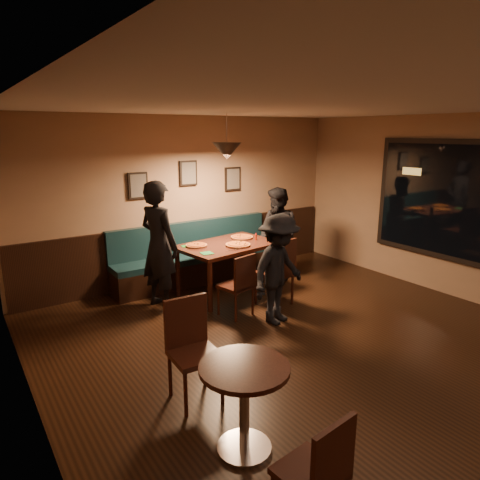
# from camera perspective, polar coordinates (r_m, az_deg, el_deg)

# --- Properties ---
(floor) EXTENTS (7.00, 7.00, 0.00)m
(floor) POSITION_cam_1_polar(r_m,az_deg,el_deg) (5.27, 12.19, -14.91)
(floor) COLOR black
(floor) RESTS_ON ground
(ceiling) EXTENTS (7.00, 7.00, 0.00)m
(ceiling) POSITION_cam_1_polar(r_m,az_deg,el_deg) (4.64, 14.04, 17.04)
(ceiling) COLOR silver
(ceiling) RESTS_ON ground
(wall_back) EXTENTS (6.00, 0.00, 6.00)m
(wall_back) POSITION_cam_1_polar(r_m,az_deg,el_deg) (7.53, -6.85, 5.36)
(wall_back) COLOR #8C704F
(wall_back) RESTS_ON ground
(wall_left) EXTENTS (0.00, 7.00, 7.00)m
(wall_left) POSITION_cam_1_polar(r_m,az_deg,el_deg) (3.34, -25.05, -7.04)
(wall_left) COLOR #8C704F
(wall_left) RESTS_ON ground
(wainscot) EXTENTS (5.88, 0.06, 1.00)m
(wainscot) POSITION_cam_1_polar(r_m,az_deg,el_deg) (7.69, -6.55, -1.31)
(wainscot) COLOR black
(wainscot) RESTS_ON ground
(booth_bench) EXTENTS (3.00, 0.60, 1.00)m
(booth_bench) POSITION_cam_1_polar(r_m,az_deg,el_deg) (7.46, -5.58, -1.76)
(booth_bench) COLOR #0F232D
(booth_bench) RESTS_ON ground
(window_frame) EXTENTS (0.06, 2.56, 1.86)m
(window_frame) POSITION_cam_1_polar(r_m,az_deg,el_deg) (7.41, 26.03, 4.67)
(window_frame) COLOR black
(window_frame) RESTS_ON wall_right
(window_glass) EXTENTS (0.00, 2.40, 2.40)m
(window_glass) POSITION_cam_1_polar(r_m,az_deg,el_deg) (7.38, 25.92, 4.65)
(window_glass) COLOR black
(window_glass) RESTS_ON wall_right
(picture_left) EXTENTS (0.32, 0.04, 0.42)m
(picture_left) POSITION_cam_1_polar(r_m,az_deg,el_deg) (7.10, -13.30, 7.00)
(picture_left) COLOR black
(picture_left) RESTS_ON wall_back
(picture_center) EXTENTS (0.32, 0.04, 0.42)m
(picture_center) POSITION_cam_1_polar(r_m,az_deg,el_deg) (7.45, -6.84, 8.75)
(picture_center) COLOR black
(picture_center) RESTS_ON wall_back
(picture_right) EXTENTS (0.32, 0.04, 0.42)m
(picture_right) POSITION_cam_1_polar(r_m,az_deg,el_deg) (7.92, -0.98, 8.07)
(picture_right) COLOR black
(picture_right) RESTS_ON wall_back
(pendant_lamp) EXTENTS (0.44, 0.44, 0.25)m
(pendant_lamp) POSITION_cam_1_polar(r_m,az_deg,el_deg) (6.59, -1.75, 11.65)
(pendant_lamp) COLOR black
(pendant_lamp) RESTS_ON ceiling
(dining_table) EXTENTS (1.64, 1.17, 0.81)m
(dining_table) POSITION_cam_1_polar(r_m,az_deg,el_deg) (6.92, -1.64, -3.78)
(dining_table) COLOR black
(dining_table) RESTS_ON floor
(chair_near_left) EXTENTS (0.47, 0.47, 0.90)m
(chair_near_left) POSITION_cam_1_polar(r_m,az_deg,el_deg) (6.08, -0.59, -5.89)
(chair_near_left) COLOR black
(chair_near_left) RESTS_ON floor
(chair_near_right) EXTENTS (0.52, 0.52, 1.03)m
(chair_near_right) POSITION_cam_1_polar(r_m,az_deg,el_deg) (6.45, 4.54, -4.16)
(chair_near_right) COLOR black
(chair_near_right) RESTS_ON floor
(diner_left) EXTENTS (0.62, 0.78, 1.88)m
(diner_left) POSITION_cam_1_polar(r_m,az_deg,el_deg) (6.35, -10.62, -0.69)
(diner_left) COLOR black
(diner_left) RESTS_ON floor
(diner_right) EXTENTS (0.65, 0.82, 1.61)m
(diner_right) POSITION_cam_1_polar(r_m,az_deg,el_deg) (7.51, 5.03, 0.75)
(diner_right) COLOR black
(diner_right) RESTS_ON floor
(diner_front) EXTENTS (1.09, 0.81, 1.50)m
(diner_front) POSITION_cam_1_polar(r_m,az_deg,el_deg) (5.79, 5.12, -3.88)
(diner_front) COLOR black
(diner_front) RESTS_ON floor
(pizza_a) EXTENTS (0.39, 0.39, 0.04)m
(pizza_a) POSITION_cam_1_polar(r_m,az_deg,el_deg) (6.69, -5.76, -0.68)
(pizza_a) COLOR orange
(pizza_a) RESTS_ON dining_table
(pizza_b) EXTENTS (0.44, 0.44, 0.04)m
(pizza_b) POSITION_cam_1_polar(r_m,az_deg,el_deg) (6.67, -0.28, -0.62)
(pizza_b) COLOR gold
(pizza_b) RESTS_ON dining_table
(pizza_c) EXTENTS (0.41, 0.41, 0.04)m
(pizza_c) POSITION_cam_1_polar(r_m,az_deg,el_deg) (7.16, 0.24, 0.40)
(pizza_c) COLOR orange
(pizza_c) RESTS_ON dining_table
(soda_glass) EXTENTS (0.08, 0.08, 0.15)m
(soda_glass) POSITION_cam_1_polar(r_m,az_deg,el_deg) (6.89, 4.13, 0.26)
(soda_glass) COLOR black
(soda_glass) RESTS_ON dining_table
(tabasco_bottle) EXTENTS (0.03, 0.03, 0.12)m
(tabasco_bottle) POSITION_cam_1_polar(r_m,az_deg,el_deg) (7.04, 2.11, 0.48)
(tabasco_bottle) COLOR #A51D05
(tabasco_bottle) RESTS_ON dining_table
(napkin_a) EXTENTS (0.15, 0.15, 0.01)m
(napkin_a) POSITION_cam_1_polar(r_m,az_deg,el_deg) (6.71, -7.13, -0.80)
(napkin_a) COLOR #1D6D20
(napkin_a) RESTS_ON dining_table
(napkin_b) EXTENTS (0.18, 0.18, 0.01)m
(napkin_b) POSITION_cam_1_polar(r_m,az_deg,el_deg) (6.29, -4.40, -1.75)
(napkin_b) COLOR #227F39
(napkin_b) RESTS_ON dining_table
(cutlery_set) EXTENTS (0.17, 0.05, 0.00)m
(cutlery_set) POSITION_cam_1_polar(r_m,az_deg,el_deg) (6.46, -0.46, -1.28)
(cutlery_set) COLOR silver
(cutlery_set) RESTS_ON dining_table
(cafe_table) EXTENTS (0.93, 0.93, 0.76)m
(cafe_table) POSITION_cam_1_polar(r_m,az_deg,el_deg) (3.71, 0.57, -21.33)
(cafe_table) COLOR #331C0E
(cafe_table) RESTS_ON floor
(cafe_chair_far) EXTENTS (0.47, 0.47, 0.99)m
(cafe_chair_far) POSITION_cam_1_polar(r_m,az_deg,el_deg) (4.25, -5.94, -14.58)
(cafe_chair_far) COLOR black
(cafe_chair_far) RESTS_ON floor
(cafe_chair_near) EXTENTS (0.42, 0.42, 0.87)m
(cafe_chair_near) POSITION_cam_1_polar(r_m,az_deg,el_deg) (3.15, 9.20, -27.77)
(cafe_chair_near) COLOR #33170E
(cafe_chair_near) RESTS_ON floor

